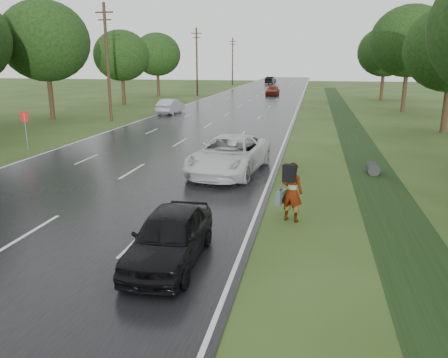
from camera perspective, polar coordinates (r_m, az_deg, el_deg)
ground at (r=15.17m, az=-23.86°, el=-6.48°), size 220.00×220.00×0.00m
road at (r=57.26m, az=2.94°, el=9.94°), size 14.00×180.00×0.04m
edge_stripe_east at (r=56.64m, az=9.80°, el=9.71°), size 0.12×180.00×0.01m
edge_stripe_west at (r=58.64m, az=-3.70°, el=10.08°), size 0.12×180.00×0.01m
center_line at (r=57.26m, az=2.94°, el=9.97°), size 0.12×180.00×0.01m
drainage_ditch at (r=30.68m, az=16.94°, el=4.74°), size 2.20×120.00×0.56m
road_sign at (r=29.15m, az=-24.55°, el=6.71°), size 0.50×0.06×2.30m
utility_pole_mid at (r=40.47m, az=-14.97°, el=14.63°), size 1.60×0.26×10.00m
utility_pole_far at (r=68.70m, az=-3.57°, el=15.14°), size 1.60×0.26×10.00m
utility_pole_distant at (r=97.99m, az=1.13°, el=15.18°), size 1.60×0.26×10.00m
tree_east_d at (r=50.27m, az=23.09°, el=16.21°), size 8.00×8.00×10.76m
tree_east_f at (r=64.01m, az=20.32°, el=15.31°), size 7.20×7.20×9.62m
tree_west_c at (r=43.36m, az=-22.32°, el=16.32°), size 7.80×7.80×10.43m
tree_west_d at (r=55.27m, az=-13.26°, el=15.41°), size 6.60×6.60×8.80m
tree_west_f at (r=68.48m, az=-8.74°, el=15.78°), size 7.00×7.00×9.29m
pedestrian at (r=14.76m, az=8.75°, el=-1.57°), size 0.99×1.00×2.03m
white_pickup at (r=20.95m, az=0.73°, el=3.21°), size 3.62×6.56×1.74m
dark_sedan at (r=11.77m, az=-7.10°, el=-7.41°), size 1.82×4.31×1.45m
silver_sedan at (r=45.47m, az=-7.02°, el=9.43°), size 1.75×4.50×1.46m
far_car_red at (r=69.70m, az=6.38°, el=11.40°), size 1.93×4.75×1.38m
far_car_dark at (r=104.45m, az=6.11°, el=12.71°), size 2.29×5.05×1.61m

